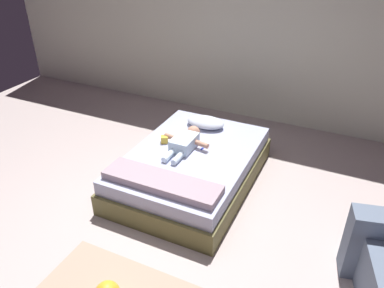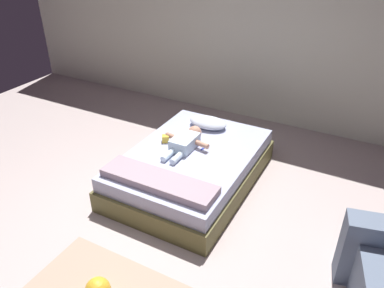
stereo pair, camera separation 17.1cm
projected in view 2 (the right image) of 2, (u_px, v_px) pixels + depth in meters
The scene contains 8 objects.
ground_plane at pixel (131, 248), 3.23m from camera, with size 8.00×8.00×0.00m, color #B7A6A2.
wall_behind_bed at pixel (259, 28), 4.87m from camera, with size 8.00×0.12×2.53m, color silver.
bed at pixel (192, 168), 3.98m from camera, with size 1.24×1.81×0.38m.
pillow at pixel (208, 123), 4.35m from camera, with size 0.45×0.29×0.11m.
baby at pixel (186, 141), 3.95m from camera, with size 0.52×0.65×0.15m.
toothbrush at pixel (205, 147), 3.96m from camera, with size 0.03×0.14×0.02m.
blanket at pixel (159, 181), 3.38m from camera, with size 1.12×0.30×0.07m.
toy_block at pixel (166, 139), 4.06m from camera, with size 0.10×0.10×0.07m.
Camera 2 is at (1.57, -1.80, 2.41)m, focal length 34.81 mm.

